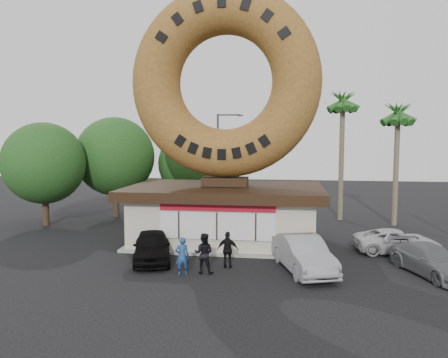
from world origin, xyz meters
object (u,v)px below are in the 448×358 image
person_left (182,256)px  person_center (204,253)px  street_lamp (220,158)px  car_grey (432,260)px  car_white (397,241)px  car_silver (303,254)px  donut_shop (225,212)px  person_right (228,250)px  giant_donut (225,82)px  car_black (152,246)px

person_left → person_center: person_center is taller
street_lamp → car_grey: street_lamp is taller
person_left → car_white: (10.38, 5.29, -0.24)m
car_silver → car_grey: bearing=-14.9°
donut_shop → person_right: 5.26m
street_lamp → car_white: street_lamp is taller
person_right → car_grey: (9.09, 0.27, -0.21)m
car_silver → car_grey: 5.63m
giant_donut → person_center: size_ratio=5.91×
person_center → donut_shop: bearing=-88.2°
person_left → car_grey: person_left is taller
person_left → street_lamp: bearing=-107.5°
car_white → person_center: bearing=110.9°
donut_shop → car_silver: 6.74m
person_center → car_grey: bearing=-170.2°
person_left → person_right: person_right is taller
street_lamp → person_left: 16.86m
car_grey → person_left: bearing=167.9°
donut_shop → car_white: donut_shop is taller
person_right → car_grey: person_right is taller
person_right → car_grey: 9.09m
donut_shop → car_black: (-3.03, -4.48, -1.02)m
donut_shop → person_center: 6.11m
car_silver → car_white: car_silver is taller
person_left → car_black: 2.79m
person_right → car_black: 3.93m
street_lamp → person_right: (2.70, -15.13, -3.62)m
person_left → car_black: bearing=-64.5°
person_right → car_black: person_right is taller
car_grey → street_lamp: bearing=108.1°
giant_donut → street_lamp: bearing=100.5°
giant_donut → person_left: (-1.02, -6.44, -8.35)m
street_lamp → car_white: size_ratio=1.81×
car_black → car_white: car_black is taller
car_grey → car_white: (-0.58, 3.70, -0.03)m
car_grey → person_center: bearing=166.5°
car_white → car_silver: bearing=121.6°
car_black → car_grey: car_black is taller
person_left → person_right: 2.29m
donut_shop → giant_donut: (0.00, 0.02, 7.44)m
giant_donut → car_black: bearing=-123.9°
person_right → car_black: (-3.87, 0.63, -0.12)m
person_center → car_black: person_center is taller
donut_shop → car_silver: donut_shop is taller
donut_shop → car_grey: donut_shop is taller
car_grey → car_black: bearing=158.1°
car_grey → car_silver: bearing=162.2°
person_right → car_silver: person_right is taller
person_center → car_silver: (4.43, 0.96, -0.12)m
car_grey → car_white: size_ratio=1.01×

